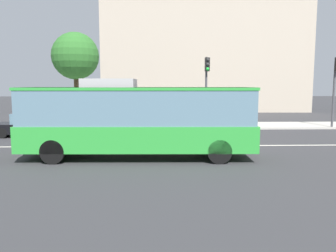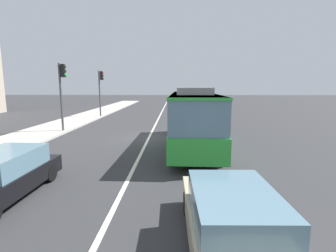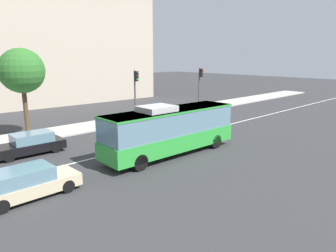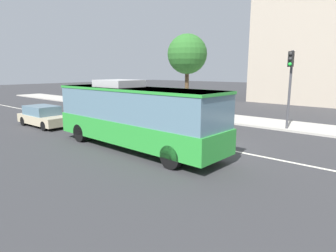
# 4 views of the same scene
# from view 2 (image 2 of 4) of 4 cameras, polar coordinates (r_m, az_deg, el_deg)

# --- Properties ---
(ground_plane) EXTENTS (160.00, 160.00, 0.00)m
(ground_plane) POSITION_cam_2_polar(r_m,az_deg,el_deg) (17.30, -4.35, -2.66)
(ground_plane) COLOR #333335
(sidewalk_kerb) EXTENTS (80.00, 3.77, 0.14)m
(sidewalk_kerb) POSITION_cam_2_polar(r_m,az_deg,el_deg) (19.92, -28.83, -2.01)
(sidewalk_kerb) COLOR #B2ADA3
(sidewalk_kerb) RESTS_ON ground_plane
(lane_centre_line) EXTENTS (76.00, 0.16, 0.01)m
(lane_centre_line) POSITION_cam_2_polar(r_m,az_deg,el_deg) (17.30, -4.35, -2.64)
(lane_centre_line) COLOR silver
(lane_centre_line) RESTS_ON ground_plane
(transit_bus) EXTENTS (10.06, 2.76, 3.46)m
(transit_bus) POSITION_cam_2_polar(r_m,az_deg,el_deg) (14.47, 5.73, 2.27)
(transit_bus) COLOR green
(transit_bus) RESTS_ON ground_plane
(sedan_black) EXTENTS (4.54, 1.90, 1.46)m
(sedan_black) POSITION_cam_2_polar(r_m,az_deg,el_deg) (9.64, -33.75, -9.42)
(sedan_black) COLOR black
(sedan_black) RESTS_ON ground_plane
(sedan_beige) EXTENTS (4.54, 1.89, 1.46)m
(sedan_beige) POSITION_cam_2_polar(r_m,az_deg,el_deg) (5.80, 14.23, -20.18)
(sedan_beige) COLOR #C6B793
(sedan_beige) RESTS_ON ground_plane
(traffic_light_near_corner) EXTENTS (0.34, 0.62, 5.20)m
(traffic_light_near_corner) POSITION_cam_2_polar(r_m,az_deg,el_deg) (20.56, -23.03, 8.52)
(traffic_light_near_corner) COLOR #47474C
(traffic_light_near_corner) RESTS_ON ground_plane
(traffic_light_mid_block) EXTENTS (0.34, 0.62, 5.20)m
(traffic_light_mid_block) POSITION_cam_2_polar(r_m,az_deg,el_deg) (29.27, -15.13, 8.92)
(traffic_light_mid_block) COLOR #47474C
(traffic_light_mid_block) RESTS_ON ground_plane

